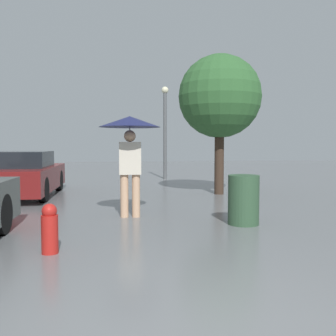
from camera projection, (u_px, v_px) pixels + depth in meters
pedestrian at (130, 135)px, 7.37m from camera, size 1.22×1.22×2.00m
parked_car_farthest at (23, 175)px, 10.47m from camera, size 1.73×3.97×1.26m
tree at (220, 97)px, 10.78m from camera, size 2.39×2.39×4.03m
street_lamp at (165, 125)px, 15.68m from camera, size 0.29×0.29×3.86m
trash_bin at (243, 200)px, 6.77m from camera, size 0.56×0.56×0.89m
fire_hydrant at (50, 229)px, 4.96m from camera, size 0.22×0.22×0.67m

